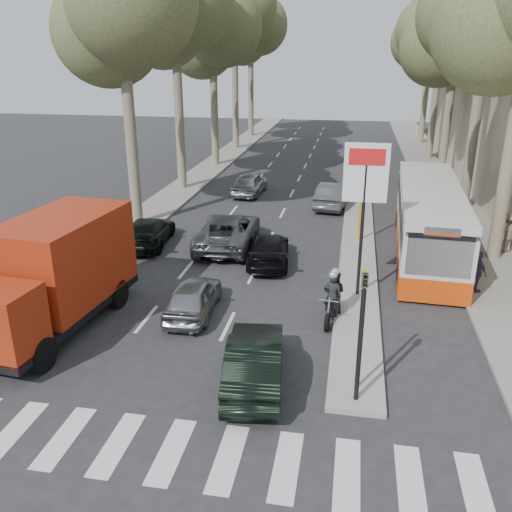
% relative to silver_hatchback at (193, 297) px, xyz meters
% --- Properties ---
extents(ground, '(120.00, 120.00, 0.00)m').
position_rel_silver_hatchback_xyz_m(ground, '(2.25, -2.70, -0.62)').
color(ground, '#28282B').
rests_on(ground, ground).
extents(sidewalk_right, '(3.20, 70.00, 0.12)m').
position_rel_silver_hatchback_xyz_m(sidewalk_right, '(10.85, 22.30, -0.56)').
color(sidewalk_right, gray).
rests_on(sidewalk_right, ground).
extents(median_left, '(2.40, 64.00, 0.12)m').
position_rel_silver_hatchback_xyz_m(median_left, '(-5.75, 25.30, -0.56)').
color(median_left, gray).
rests_on(median_left, ground).
extents(traffic_island, '(1.50, 26.00, 0.16)m').
position_rel_silver_hatchback_xyz_m(traffic_island, '(5.50, 8.30, -0.54)').
color(traffic_island, gray).
rests_on(traffic_island, ground).
extents(billboard, '(1.50, 12.10, 5.60)m').
position_rel_silver_hatchback_xyz_m(billboard, '(5.50, 2.30, 3.09)').
color(billboard, yellow).
rests_on(billboard, ground).
extents(traffic_light_island, '(0.16, 0.41, 3.60)m').
position_rel_silver_hatchback_xyz_m(traffic_light_island, '(5.50, -4.20, 1.87)').
color(traffic_light_island, black).
rests_on(traffic_light_island, ground).
extents(tree_l_a, '(7.40, 7.20, 14.10)m').
position_rel_silver_hatchback_xyz_m(tree_l_a, '(-5.62, 9.41, 9.77)').
color(tree_l_a, '#6B604C').
rests_on(tree_l_a, ground).
extents(tree_l_b, '(7.40, 7.20, 14.88)m').
position_rel_silver_hatchback_xyz_m(tree_l_b, '(-5.72, 17.41, 10.46)').
color(tree_l_b, '#6B604C').
rests_on(tree_l_b, ground).
extents(tree_l_c, '(7.40, 7.20, 13.71)m').
position_rel_silver_hatchback_xyz_m(tree_l_c, '(-5.52, 25.41, 9.42)').
color(tree_l_c, '#6B604C').
rests_on(tree_l_c, ground).
extents(tree_l_d, '(7.40, 7.20, 15.66)m').
position_rel_silver_hatchback_xyz_m(tree_l_d, '(-5.62, 33.41, 11.15)').
color(tree_l_d, '#6B604C').
rests_on(tree_l_d, ground).
extents(tree_l_e, '(7.40, 7.20, 14.49)m').
position_rel_silver_hatchback_xyz_m(tree_l_e, '(-5.72, 41.41, 10.11)').
color(tree_l_e, '#6B604C').
rests_on(tree_l_e, ground).
extents(tree_r_c, '(7.40, 7.20, 13.32)m').
position_rel_silver_hatchback_xyz_m(tree_r_c, '(11.28, 23.41, 9.08)').
color(tree_r_c, '#6B604C').
rests_on(tree_r_c, ground).
extents(tree_r_d, '(7.40, 7.20, 14.88)m').
position_rel_silver_hatchback_xyz_m(tree_r_d, '(11.38, 31.41, 10.46)').
color(tree_r_d, '#6B604C').
rests_on(tree_r_d, ground).
extents(tree_r_e, '(7.40, 7.20, 14.10)m').
position_rel_silver_hatchback_xyz_m(tree_r_e, '(11.48, 39.41, 9.77)').
color(tree_r_e, '#6B604C').
rests_on(tree_r_e, ground).
extents(silver_hatchback, '(1.59, 3.66, 1.23)m').
position_rel_silver_hatchback_xyz_m(silver_hatchback, '(0.00, 0.00, 0.00)').
color(silver_hatchback, gray).
rests_on(silver_hatchback, ground).
extents(dark_hatchback, '(1.95, 4.31, 1.37)m').
position_rel_silver_hatchback_xyz_m(dark_hatchback, '(2.80, -3.70, 0.07)').
color(dark_hatchback, black).
rests_on(dark_hatchback, ground).
extents(queue_car_a, '(2.78, 5.52, 1.50)m').
position_rel_silver_hatchback_xyz_m(queue_car_a, '(-0.39, 6.90, 0.13)').
color(queue_car_a, '#52545A').
rests_on(queue_car_a, ground).
extents(queue_car_b, '(2.21, 4.38, 1.22)m').
position_rel_silver_hatchback_xyz_m(queue_car_b, '(1.75, 5.21, -0.00)').
color(queue_car_b, black).
rests_on(queue_car_b, ground).
extents(queue_car_c, '(1.85, 4.17, 1.40)m').
position_rel_silver_hatchback_xyz_m(queue_car_c, '(-1.25, 16.61, 0.08)').
color(queue_car_c, '#A6A8AE').
rests_on(queue_car_c, ground).
extents(queue_car_d, '(2.10, 4.51, 1.43)m').
position_rel_silver_hatchback_xyz_m(queue_car_d, '(4.05, 14.57, 0.10)').
color(queue_car_d, '#55565D').
rests_on(queue_car_d, ground).
extents(queue_car_e, '(2.25, 4.55, 1.27)m').
position_rel_silver_hatchback_xyz_m(queue_car_e, '(-4.05, 6.46, 0.02)').
color(queue_car_e, black).
rests_on(queue_car_e, ground).
extents(red_truck, '(3.10, 6.85, 3.55)m').
position_rel_silver_hatchback_xyz_m(red_truck, '(-4.02, -1.63, 1.26)').
color(red_truck, black).
rests_on(red_truck, ground).
extents(city_bus, '(3.09, 11.51, 3.00)m').
position_rel_silver_hatchback_xyz_m(city_bus, '(8.45, 7.69, 0.97)').
color(city_bus, '#D7400B').
rests_on(city_bus, ground).
extents(motorcycle, '(0.83, 2.09, 1.78)m').
position_rel_silver_hatchback_xyz_m(motorcycle, '(4.68, 0.52, 0.20)').
color(motorcycle, black).
rests_on(motorcycle, ground).
extents(pedestrian_near, '(0.85, 1.02, 1.56)m').
position_rel_silver_hatchback_xyz_m(pedestrian_near, '(9.76, 3.34, 0.29)').
color(pedestrian_near, '#3F344F').
rests_on(pedestrian_near, sidewalk_right).
extents(pedestrian_far, '(1.25, 0.99, 1.78)m').
position_rel_silver_hatchback_xyz_m(pedestrian_far, '(11.91, 8.07, 0.40)').
color(pedestrian_far, '#6D6452').
rests_on(pedestrian_far, sidewalk_right).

